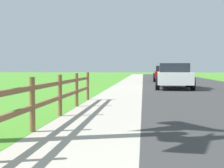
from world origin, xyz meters
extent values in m
plane|color=#498F2A|center=(0.00, 25.00, 0.00)|extent=(120.00, 120.00, 0.00)
cube|color=#353535|center=(3.50, 27.00, 0.00)|extent=(7.00, 66.00, 0.01)
cube|color=#AFA89A|center=(-3.00, 27.00, 0.00)|extent=(6.00, 66.00, 0.01)
cube|color=#498F2A|center=(-4.50, 27.00, 0.01)|extent=(5.00, 66.00, 0.00)
cylinder|color=brown|center=(-2.03, 5.72, 0.52)|extent=(0.11, 0.11, 1.04)
cylinder|color=brown|center=(-2.03, 7.73, 0.52)|extent=(0.11, 0.11, 1.04)
cylinder|color=brown|center=(-2.03, 9.74, 0.52)|extent=(0.11, 0.11, 1.04)
cylinder|color=brown|center=(-2.03, 11.75, 0.52)|extent=(0.11, 0.11, 1.04)
cube|color=brown|center=(-2.03, 5.72, 0.47)|extent=(0.07, 12.07, 0.09)
cube|color=brown|center=(-2.03, 5.72, 0.83)|extent=(0.07, 12.07, 0.09)
cube|color=white|center=(1.81, 18.84, 0.63)|extent=(2.05, 4.61, 0.65)
cube|color=#1E232B|center=(1.81, 18.79, 1.21)|extent=(1.73, 2.15, 0.51)
cylinder|color=black|center=(0.94, 20.28, 0.36)|extent=(0.25, 0.72, 0.71)
cylinder|color=black|center=(2.80, 20.21, 0.36)|extent=(0.25, 0.72, 0.71)
cylinder|color=black|center=(0.82, 17.47, 0.36)|extent=(0.25, 0.72, 0.71)
cylinder|color=black|center=(2.68, 17.39, 0.36)|extent=(0.25, 0.72, 0.71)
cube|color=maroon|center=(1.93, 28.71, 0.61)|extent=(1.88, 4.57, 0.60)
cube|color=#1E232B|center=(1.92, 28.56, 1.14)|extent=(1.61, 2.09, 0.46)
cylinder|color=black|center=(1.08, 30.14, 0.36)|extent=(0.24, 0.72, 0.72)
cylinder|color=black|center=(2.85, 30.09, 0.36)|extent=(0.24, 0.72, 0.72)
cylinder|color=black|center=(1.01, 27.33, 0.36)|extent=(0.24, 0.72, 0.72)
cylinder|color=black|center=(2.78, 27.29, 0.36)|extent=(0.24, 0.72, 0.72)
camera|label=1|loc=(0.05, -0.12, 1.21)|focal=51.63mm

